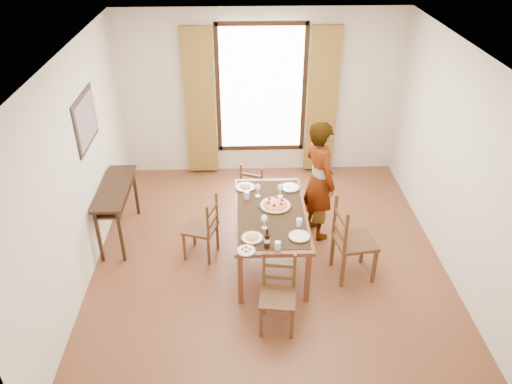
{
  "coord_description": "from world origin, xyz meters",
  "views": [
    {
      "loc": [
        -0.35,
        -5.13,
        4.18
      ],
      "look_at": [
        -0.17,
        0.07,
        1.0
      ],
      "focal_mm": 35.0,
      "sensor_mm": 36.0,
      "label": 1
    }
  ],
  "objects_px": {
    "dining_table": "(270,216)",
    "pasta_platter": "(275,203)",
    "console_table": "(115,194)",
    "man": "(319,180)"
  },
  "relations": [
    {
      "from": "console_table",
      "to": "man",
      "type": "height_order",
      "value": "man"
    },
    {
      "from": "dining_table",
      "to": "man",
      "type": "bearing_deg",
      "value": 40.93
    },
    {
      "from": "dining_table",
      "to": "pasta_platter",
      "type": "height_order",
      "value": "pasta_platter"
    },
    {
      "from": "dining_table",
      "to": "pasta_platter",
      "type": "xyz_separation_m",
      "value": [
        0.07,
        0.12,
        0.12
      ]
    },
    {
      "from": "man",
      "to": "console_table",
      "type": "bearing_deg",
      "value": 68.26
    },
    {
      "from": "console_table",
      "to": "pasta_platter",
      "type": "relative_size",
      "value": 3.0
    },
    {
      "from": "man",
      "to": "pasta_platter",
      "type": "relative_size",
      "value": 4.23
    },
    {
      "from": "console_table",
      "to": "man",
      "type": "distance_m",
      "value": 2.73
    },
    {
      "from": "console_table",
      "to": "pasta_platter",
      "type": "xyz_separation_m",
      "value": [
        2.11,
        -0.49,
        0.12
      ]
    },
    {
      "from": "dining_table",
      "to": "pasta_platter",
      "type": "relative_size",
      "value": 4.16
    }
  ]
}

